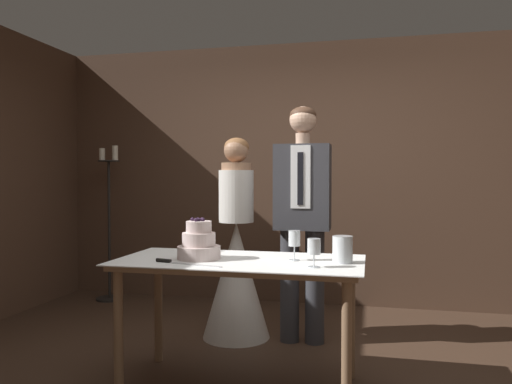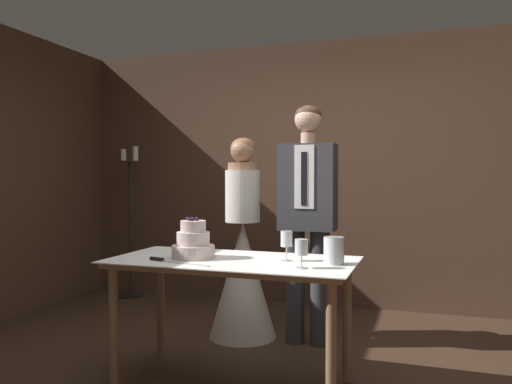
{
  "view_description": "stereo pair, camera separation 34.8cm",
  "coord_description": "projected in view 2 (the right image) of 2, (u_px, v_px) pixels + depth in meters",
  "views": [
    {
      "loc": [
        0.61,
        -2.99,
        1.28
      ],
      "look_at": [
        -0.17,
        0.4,
        1.19
      ],
      "focal_mm": 35.0,
      "sensor_mm": 36.0,
      "label": 1
    },
    {
      "loc": [
        0.95,
        -2.9,
        1.28
      ],
      "look_at": [
        -0.17,
        0.4,
        1.19
      ],
      "focal_mm": 35.0,
      "sensor_mm": 36.0,
      "label": 2
    }
  ],
  "objects": [
    {
      "name": "hurricane_candle",
      "position": [
        334.0,
        251.0,
        2.89
      ],
      "size": [
        0.12,
        0.12,
        0.16
      ],
      "color": "silver",
      "rests_on": "cake_table"
    },
    {
      "name": "groom",
      "position": [
        308.0,
        211.0,
        3.84
      ],
      "size": [
        0.43,
        0.25,
        1.84
      ],
      "color": "#38383D",
      "rests_on": "ground_plane"
    },
    {
      "name": "wall_back",
      "position": [
        326.0,
        174.0,
        5.08
      ],
      "size": [
        5.52,
        0.12,
        2.66
      ],
      "primitive_type": "cube",
      "color": "#513828",
      "rests_on": "ground_plane"
    },
    {
      "name": "wine_glass_near",
      "position": [
        287.0,
        240.0,
        3.0
      ],
      "size": [
        0.07,
        0.07,
        0.18
      ],
      "color": "silver",
      "rests_on": "cake_table"
    },
    {
      "name": "cake_knife",
      "position": [
        168.0,
        261.0,
        2.97
      ],
      "size": [
        0.44,
        0.12,
        0.02
      ],
      "rotation": [
        0.0,
        0.0,
        -0.22
      ],
      "color": "silver",
      "rests_on": "cake_table"
    },
    {
      "name": "cake_table",
      "position": [
        232.0,
        274.0,
        3.07
      ],
      "size": [
        1.51,
        0.75,
        0.78
      ],
      "color": "#8E6B4C",
      "rests_on": "ground_plane"
    },
    {
      "name": "wine_glass_middle",
      "position": [
        301.0,
        248.0,
        2.76
      ],
      "size": [
        0.07,
        0.07,
        0.16
      ],
      "color": "silver",
      "rests_on": "cake_table"
    },
    {
      "name": "bride",
      "position": [
        243.0,
        264.0,
        4.02
      ],
      "size": [
        0.54,
        0.54,
        1.61
      ],
      "color": "white",
      "rests_on": "ground_plane"
    },
    {
      "name": "tiered_cake",
      "position": [
        193.0,
        243.0,
        3.12
      ],
      "size": [
        0.27,
        0.27,
        0.26
      ],
      "color": "beige",
      "rests_on": "cake_table"
    },
    {
      "name": "candle_stand",
      "position": [
        130.0,
        226.0,
        5.4
      ],
      "size": [
        0.28,
        0.28,
        1.62
      ],
      "color": "black",
      "rests_on": "ground_plane"
    }
  ]
}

